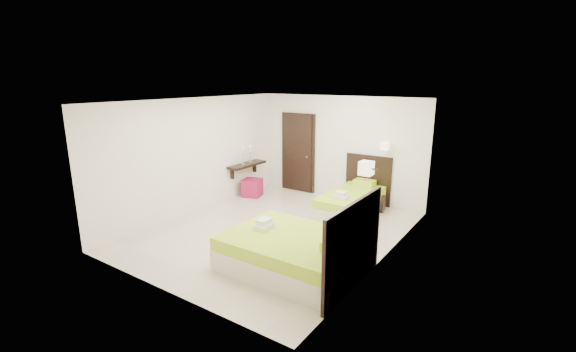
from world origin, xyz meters
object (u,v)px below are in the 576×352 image
Objects in this scene: bed_single at (353,201)px; ottoman at (252,188)px; bed_double at (297,252)px; nightstand at (376,203)px.

bed_single is 4.25× the size of ottoman.
bed_single is 3.02m from bed_double.
bed_double is 3.47m from nightstand.
nightstand is (-0.04, 3.47, -0.14)m from bed_double.
nightstand is at bearing 13.60° from ottoman.
nightstand is at bearing 90.68° from bed_double.
ottoman is (-3.11, -0.75, 0.06)m from nightstand.
nightstand is (0.38, 0.48, -0.12)m from bed_single.
ottoman reaches higher than nightstand.
ottoman is at bearing 139.25° from bed_double.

